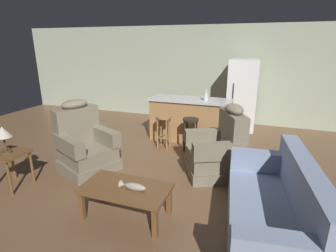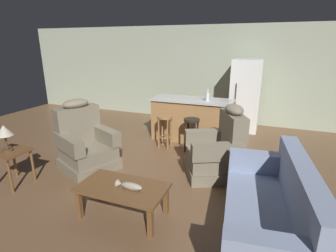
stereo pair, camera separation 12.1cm
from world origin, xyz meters
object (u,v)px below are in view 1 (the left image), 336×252
at_px(end_table, 9,159).
at_px(bottle_tall_green, 206,96).
at_px(bar_stool_left, 164,126).
at_px(bar_stool_right, 190,129).
at_px(recliner_near_lamp, 85,145).
at_px(recliner_near_island, 218,150).
at_px(fish_figurine, 133,186).
at_px(kitchen_island, 190,119).
at_px(table_lamp, 3,133).
at_px(couch, 275,212).
at_px(coffee_table, 126,191).
at_px(refrigerator, 242,95).

bearing_deg(end_table, bottle_tall_green, 50.07).
height_order(bar_stool_left, bar_stool_right, same).
distance_m(recliner_near_lamp, recliner_near_island, 2.29).
bearing_deg(end_table, bar_stool_right, 46.30).
bearing_deg(fish_figurine, kitchen_island, 91.98).
height_order(recliner_near_island, bottle_tall_green, same).
relative_size(bar_stool_left, bottle_tall_green, 2.72).
bearing_deg(bar_stool_left, kitchen_island, 58.12).
height_order(table_lamp, kitchen_island, table_lamp).
bearing_deg(couch, kitchen_island, -64.98).
xyz_separation_m(couch, end_table, (-3.74, -0.12, 0.12)).
bearing_deg(bar_stool_right, recliner_near_lamp, -137.73).
bearing_deg(couch, recliner_near_island, -64.69).
bearing_deg(fish_figurine, bottle_tall_green, 84.95).
bearing_deg(bottle_tall_green, end_table, -129.93).
height_order(coffee_table, bar_stool_left, bar_stool_left).
relative_size(bar_stool_right, bottle_tall_green, 2.72).
relative_size(couch, bar_stool_right, 2.92).
bearing_deg(fish_figurine, recliner_near_island, 63.68).
bearing_deg(couch, bar_stool_right, -61.34).
bearing_deg(kitchen_island, table_lamp, -124.45).
bearing_deg(recliner_near_lamp, end_table, -101.45).
xyz_separation_m(couch, bar_stool_right, (-1.54, 2.18, 0.13)).
distance_m(kitchen_island, refrigerator, 1.63).
height_order(kitchen_island, refrigerator, refrigerator).
distance_m(refrigerator, bottle_tall_green, 1.46).
height_order(table_lamp, bar_stool_right, table_lamp).
bearing_deg(refrigerator, kitchen_island, -130.47).
bearing_deg(couch, refrigerator, -86.58).
bearing_deg(kitchen_island, bar_stool_left, -121.88).
bearing_deg(end_table, couch, 1.81).
distance_m(couch, bar_stool_left, 3.04).
relative_size(coffee_table, end_table, 1.96).
distance_m(kitchen_island, bottle_tall_green, 0.68).
distance_m(recliner_near_lamp, end_table, 1.14).
relative_size(recliner_near_lamp, recliner_near_island, 1.00).
bearing_deg(refrigerator, fish_figurine, -102.26).
distance_m(end_table, table_lamp, 0.41).
relative_size(fish_figurine, kitchen_island, 0.19).
height_order(kitchen_island, bar_stool_right, kitchen_island).
bearing_deg(couch, fish_figurine, 1.09).
distance_m(end_table, refrigerator, 5.14).
height_order(couch, bar_stool_left, couch).
xyz_separation_m(recliner_near_lamp, end_table, (-0.68, -0.92, 0.04)).
xyz_separation_m(fish_figurine, recliner_near_lamp, (-1.44, 1.01, -0.04)).
distance_m(couch, bottle_tall_green, 3.12).
relative_size(end_table, bar_stool_left, 0.82).
distance_m(bar_stool_right, bottle_tall_green, 0.81).
relative_size(recliner_near_island, bar_stool_right, 1.76).
height_order(recliner_near_island, bar_stool_right, recliner_near_island).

